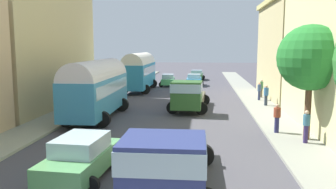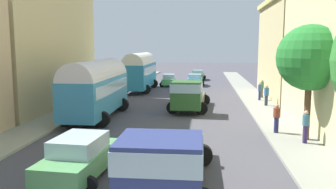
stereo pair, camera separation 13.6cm
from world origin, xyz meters
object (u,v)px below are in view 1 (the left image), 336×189
at_px(pedestrian_3, 262,88).
at_px(pedestrian_4, 259,91).
at_px(car_1, 197,75).
at_px(parked_bus_1, 139,70).
at_px(car_0, 194,80).
at_px(car_2, 81,157).
at_px(car_3, 168,80).
at_px(pedestrian_0, 266,95).
at_px(cargo_truck_0, 168,162).
at_px(cargo_truck_1, 188,95).
at_px(pedestrian_2, 306,125).
at_px(pedestrian_1, 277,118).
at_px(parked_bus_0, 97,86).

bearing_deg(pedestrian_3, pedestrian_4, -105.34).
bearing_deg(car_1, pedestrian_3, -70.51).
relative_size(parked_bus_1, car_0, 2.47).
distance_m(car_2, pedestrian_3, 23.10).
relative_size(car_3, pedestrian_0, 2.28).
bearing_deg(pedestrian_4, cargo_truck_0, -106.26).
height_order(car_0, car_3, car_0).
xyz_separation_m(cargo_truck_1, pedestrian_2, (6.21, -8.60, -0.23)).
relative_size(pedestrian_0, pedestrian_2, 1.02).
xyz_separation_m(parked_bus_1, cargo_truck_0, (6.05, -27.22, -1.10)).
height_order(car_1, pedestrian_0, pedestrian_0).
distance_m(cargo_truck_0, car_2, 3.74).
xyz_separation_m(cargo_truck_0, car_2, (-3.40, 1.50, -0.44)).
xyz_separation_m(cargo_truck_1, pedestrian_1, (5.21, -6.61, -0.27)).
bearing_deg(parked_bus_1, cargo_truck_1, -63.21).
relative_size(car_3, pedestrian_3, 2.27).
height_order(car_2, pedestrian_0, pedestrian_0).
xyz_separation_m(car_3, pedestrian_4, (9.41, -11.71, 0.26)).
relative_size(car_1, pedestrian_4, 2.29).
bearing_deg(pedestrian_2, pedestrian_3, 88.75).
distance_m(cargo_truck_0, pedestrian_3, 23.30).
height_order(car_1, pedestrian_4, pedestrian_4).
xyz_separation_m(car_2, pedestrian_3, (9.90, 20.87, 0.26)).
height_order(cargo_truck_1, car_2, cargo_truck_1).
distance_m(parked_bus_1, car_3, 6.03).
height_order(parked_bus_0, parked_bus_1, parked_bus_1).
relative_size(parked_bus_1, car_2, 2.11).
xyz_separation_m(cargo_truck_0, car_3, (-3.38, 32.39, -0.50)).
bearing_deg(car_0, cargo_truck_0, -89.78).
bearing_deg(cargo_truck_0, car_1, 89.94).
height_order(car_0, pedestrian_4, pedestrian_4).
xyz_separation_m(car_0, pedestrian_4, (6.16, -12.16, 0.25)).
distance_m(car_0, pedestrian_3, 12.39).
bearing_deg(car_2, car_1, 84.97).
distance_m(car_0, pedestrian_1, 24.66).
xyz_separation_m(cargo_truck_0, car_1, (0.04, 40.62, -0.50)).
height_order(cargo_truck_1, car_1, cargo_truck_1).
bearing_deg(cargo_truck_0, car_0, 90.22).
xyz_separation_m(parked_bus_0, car_2, (2.75, -10.64, -1.41)).
bearing_deg(car_2, car_0, 84.03).
relative_size(cargo_truck_0, car_3, 1.81).
bearing_deg(car_0, pedestrian_0, -67.34).
bearing_deg(pedestrian_2, parked_bus_1, 120.81).
relative_size(pedestrian_0, pedestrian_4, 1.05).
relative_size(car_1, pedestrian_1, 2.28).
distance_m(cargo_truck_0, pedestrian_2, 9.15).
relative_size(pedestrian_0, pedestrian_1, 1.04).
bearing_deg(car_1, cargo_truck_1, -90.22).
bearing_deg(parked_bus_1, pedestrian_2, -59.19).
distance_m(car_1, car_2, 39.26).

